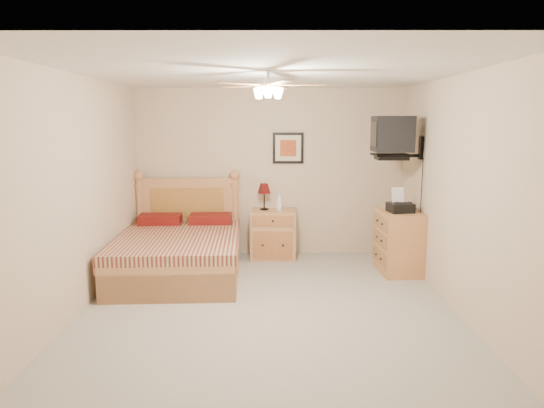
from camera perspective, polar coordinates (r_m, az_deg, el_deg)
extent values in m
plane|color=#9E998F|center=(5.41, -0.39, -12.11)|extent=(4.50, 4.50, 0.00)
cube|color=white|center=(5.05, -0.42, 15.26)|extent=(4.00, 4.50, 0.04)
cube|color=beige|center=(7.31, -0.23, 3.71)|extent=(4.00, 0.04, 2.50)
cube|color=beige|center=(2.88, -0.84, -5.58)|extent=(4.00, 0.04, 2.50)
cube|color=beige|center=(5.48, -21.81, 1.02)|extent=(0.04, 4.50, 2.50)
cube|color=beige|center=(5.44, 21.16, 1.01)|extent=(0.04, 4.50, 2.50)
cube|color=#9F7747|center=(7.22, 0.19, -3.53)|extent=(0.69, 0.53, 0.72)
imported|color=white|center=(7.10, 0.85, 0.28)|extent=(0.13, 0.13, 0.26)
cube|color=black|center=(7.27, 1.91, 6.60)|extent=(0.46, 0.04, 0.46)
cube|color=#B16839|center=(6.73, 14.66, -4.32)|extent=(0.53, 0.74, 0.84)
imported|color=#BDAE9A|center=(6.91, 14.27, -0.29)|extent=(0.23, 0.27, 0.02)
imported|color=tan|center=(6.92, 14.46, -0.11)|extent=(0.30, 0.35, 0.02)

